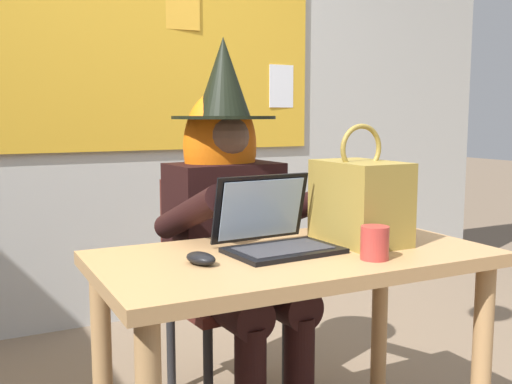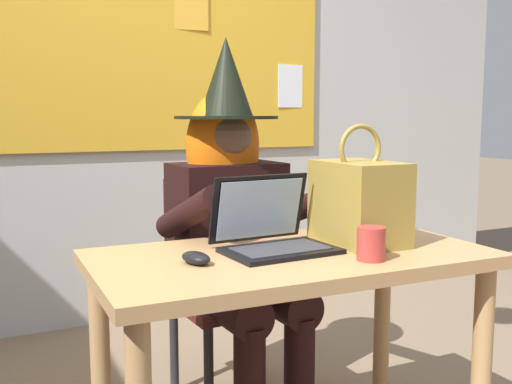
# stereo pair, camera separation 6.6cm
# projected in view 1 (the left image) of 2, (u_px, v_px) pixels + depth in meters

# --- Properties ---
(wall_back_bulletin) EXTENTS (5.27, 1.92, 2.84)m
(wall_back_bulletin) POSITION_uv_depth(u_px,v_px,m) (108.00, 60.00, 3.16)
(wall_back_bulletin) COLOR #B2B2AD
(wall_back_bulletin) RESTS_ON ground
(desk_main) EXTENTS (1.18, 0.63, 0.74)m
(desk_main) POSITION_uv_depth(u_px,v_px,m) (294.00, 289.00, 1.78)
(desk_main) COLOR tan
(desk_main) RESTS_ON ground
(chair_at_desk) EXTENTS (0.45, 0.45, 0.89)m
(chair_at_desk) POSITION_uv_depth(u_px,v_px,m) (217.00, 276.00, 2.41)
(chair_at_desk) COLOR #4C1E19
(chair_at_desk) RESTS_ON ground
(person_costumed) EXTENTS (0.61, 0.68, 1.43)m
(person_costumed) POSITION_uv_depth(u_px,v_px,m) (232.00, 210.00, 2.27)
(person_costumed) COLOR black
(person_costumed) RESTS_ON ground
(laptop) EXTENTS (0.34, 0.29, 0.22)m
(laptop) POSITION_uv_depth(u_px,v_px,m) (275.00, 233.00, 1.79)
(laptop) COLOR black
(laptop) RESTS_ON desk_main
(computer_mouse) EXTENTS (0.09, 0.12, 0.03)m
(computer_mouse) POSITION_uv_depth(u_px,v_px,m) (200.00, 258.00, 1.62)
(computer_mouse) COLOR black
(computer_mouse) RESTS_ON desk_main
(handbag) EXTENTS (0.20, 0.30, 0.38)m
(handbag) POSITION_uv_depth(u_px,v_px,m) (360.00, 201.00, 1.89)
(handbag) COLOR olive
(handbag) RESTS_ON desk_main
(coffee_mug) EXTENTS (0.08, 0.08, 0.09)m
(coffee_mug) POSITION_uv_depth(u_px,v_px,m) (375.00, 243.00, 1.67)
(coffee_mug) COLOR #B23833
(coffee_mug) RESTS_ON desk_main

